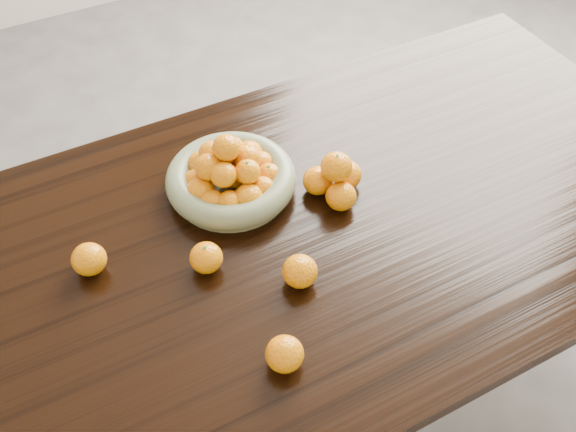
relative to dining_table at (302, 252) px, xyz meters
name	(u,v)px	position (x,y,z in m)	size (l,w,h in m)	color
ground	(298,384)	(0.00, 0.00, -0.66)	(5.00, 5.00, 0.00)	#635F5D
dining_table	(302,252)	(0.00, 0.00, 0.00)	(2.00, 1.00, 0.75)	black
fruit_bowl	(231,176)	(-0.09, 0.18, 0.13)	(0.30, 0.30, 0.16)	#6B7253
orange_pyramid	(335,179)	(0.12, 0.06, 0.14)	(0.14, 0.14, 0.12)	orange
loose_orange_0	(206,258)	(-0.23, -0.01, 0.12)	(0.07, 0.07, 0.07)	orange
loose_orange_1	(285,354)	(-0.19, -0.29, 0.12)	(0.07, 0.07, 0.07)	orange
loose_orange_2	(300,271)	(-0.08, -0.13, 0.12)	(0.07, 0.07, 0.07)	orange
loose_orange_3	(89,259)	(-0.45, 0.10, 0.12)	(0.07, 0.07, 0.07)	orange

